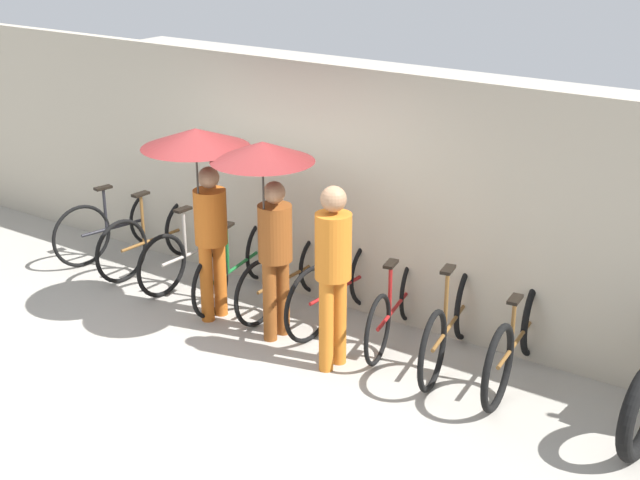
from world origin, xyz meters
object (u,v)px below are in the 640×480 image
at_px(parked_bicycle_0, 120,224).
at_px(parked_bicycle_3, 237,264).
at_px(pedestrian_center, 267,188).
at_px(parked_bicycle_4, 290,274).
at_px(parked_bicycle_8, 518,339).
at_px(parked_bicycle_5, 342,285).
at_px(parked_bicycle_7, 451,323).
at_px(pedestrian_trailing, 333,264).
at_px(parked_bicycle_2, 198,249).
at_px(parked_bicycle_6, 396,305).
at_px(parked_bicycle_1, 156,237).
at_px(pedestrian_leading, 201,170).

relative_size(parked_bicycle_0, parked_bicycle_3, 0.98).
bearing_deg(pedestrian_center, parked_bicycle_4, -62.18).
height_order(parked_bicycle_4, parked_bicycle_8, parked_bicycle_4).
bearing_deg(parked_bicycle_0, parked_bicycle_3, -81.31).
relative_size(parked_bicycle_5, parked_bicycle_7, 1.01).
bearing_deg(pedestrian_trailing, parked_bicycle_5, -55.61).
xyz_separation_m(parked_bicycle_3, pedestrian_center, (0.91, -0.61, 1.16)).
xyz_separation_m(parked_bicycle_0, parked_bicycle_2, (1.25, -0.03, -0.02)).
bearing_deg(pedestrian_center, parked_bicycle_6, -138.42).
xyz_separation_m(parked_bicycle_7, parked_bicycle_8, (0.63, 0.04, 0.01)).
bearing_deg(parked_bicycle_0, parked_bicycle_8, -78.89).
height_order(parked_bicycle_6, parked_bicycle_7, parked_bicycle_6).
xyz_separation_m(parked_bicycle_1, parked_bicycle_7, (3.74, -0.07, 0.00)).
bearing_deg(parked_bicycle_3, parked_bicycle_7, -100.42).
bearing_deg(parked_bicycle_1, parked_bicycle_8, -87.51).
height_order(parked_bicycle_7, pedestrian_center, pedestrian_center).
height_order(parked_bicycle_4, pedestrian_trailing, pedestrian_trailing).
xyz_separation_m(parked_bicycle_4, pedestrian_center, (0.28, -0.70, 1.15)).
distance_m(parked_bicycle_5, pedestrian_center, 1.38).
bearing_deg(parked_bicycle_6, parked_bicycle_7, -110.51).
height_order(parked_bicycle_1, parked_bicycle_4, parked_bicycle_4).
bearing_deg(parked_bicycle_4, pedestrian_trailing, -125.15).
bearing_deg(parked_bicycle_3, parked_bicycle_6, -97.68).
xyz_separation_m(parked_bicycle_1, parked_bicycle_2, (0.62, 0.01, -0.01)).
height_order(parked_bicycle_2, pedestrian_leading, pedestrian_leading).
distance_m(parked_bicycle_0, pedestrian_leading, 2.44).
bearing_deg(parked_bicycle_0, pedestrian_trailing, -90.78).
bearing_deg(pedestrian_trailing, parked_bicycle_3, -16.29).
distance_m(parked_bicycle_5, parked_bicycle_6, 0.62).
xyz_separation_m(parked_bicycle_1, parked_bicycle_4, (1.87, 0.02, -0.01)).
height_order(parked_bicycle_3, parked_bicycle_4, parked_bicycle_3).
height_order(parked_bicycle_8, pedestrian_center, pedestrian_center).
distance_m(parked_bicycle_3, parked_bicycle_6, 1.87).
bearing_deg(pedestrian_center, pedestrian_trailing, 179.35).
xyz_separation_m(parked_bicycle_8, pedestrian_leading, (-2.99, -0.67, 1.18)).
bearing_deg(parked_bicycle_7, parked_bicycle_4, 76.33).
bearing_deg(parked_bicycle_7, parked_bicycle_3, 79.05).
relative_size(parked_bicycle_4, parked_bicycle_5, 0.95).
bearing_deg(pedestrian_leading, parked_bicycle_6, -151.62).
distance_m(parked_bicycle_1, pedestrian_center, 2.53).
bearing_deg(parked_bicycle_1, pedestrian_leading, -114.01).
xyz_separation_m(parked_bicycle_0, parked_bicycle_5, (3.12, 0.00, 0.01)).
distance_m(parked_bicycle_0, parked_bicycle_2, 1.25).
xyz_separation_m(parked_bicycle_2, parked_bicycle_5, (1.87, 0.03, 0.03)).
bearing_deg(pedestrian_center, parked_bicycle_5, -109.68).
relative_size(parked_bicycle_7, parked_bicycle_8, 0.96).
bearing_deg(pedestrian_leading, parked_bicycle_1, -21.16).
xyz_separation_m(parked_bicycle_6, pedestrian_trailing, (-0.19, -0.78, 0.64)).
xyz_separation_m(parked_bicycle_8, pedestrian_center, (-2.22, -0.64, 1.13)).
bearing_deg(parked_bicycle_7, parked_bicycle_6, 70.89).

